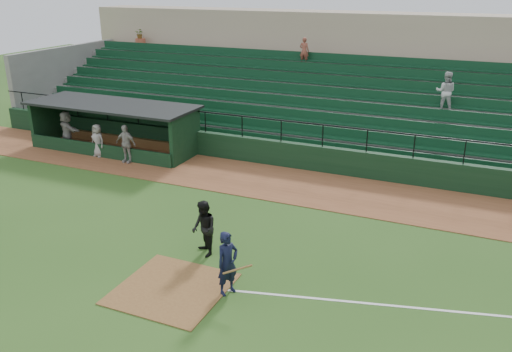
% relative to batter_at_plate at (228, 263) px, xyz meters
% --- Properties ---
extents(ground, '(90.00, 90.00, 0.00)m').
position_rel_batter_at_plate_xyz_m(ground, '(-1.56, 0.52, -0.94)').
color(ground, '#294E19').
rests_on(ground, ground).
extents(warning_track, '(40.00, 4.00, 0.03)m').
position_rel_batter_at_plate_xyz_m(warning_track, '(-1.56, 8.52, -0.93)').
color(warning_track, brown).
rests_on(warning_track, ground).
extents(home_plate_dirt, '(3.00, 3.00, 0.03)m').
position_rel_batter_at_plate_xyz_m(home_plate_dirt, '(-1.56, -0.48, -0.93)').
color(home_plate_dirt, brown).
rests_on(home_plate_dirt, ground).
extents(foul_line, '(17.49, 4.44, 0.01)m').
position_rel_batter_at_plate_xyz_m(foul_line, '(6.44, 1.72, -0.94)').
color(foul_line, white).
rests_on(foul_line, ground).
extents(stadium_structure, '(38.00, 13.08, 6.40)m').
position_rel_batter_at_plate_xyz_m(stadium_structure, '(-1.56, 16.98, 1.36)').
color(stadium_structure, black).
rests_on(stadium_structure, ground).
extents(dugout, '(8.90, 3.20, 2.42)m').
position_rel_batter_at_plate_xyz_m(dugout, '(-11.31, 10.08, 0.39)').
color(dugout, black).
rests_on(dugout, ground).
extents(batter_at_plate, '(1.15, 0.81, 1.88)m').
position_rel_batter_at_plate_xyz_m(batter_at_plate, '(0.00, 0.00, 0.00)').
color(batter_at_plate, black).
rests_on(batter_at_plate, ground).
extents(umpire, '(1.12, 1.11, 1.83)m').
position_rel_batter_at_plate_xyz_m(umpire, '(-1.68, 1.69, -0.03)').
color(umpire, black).
rests_on(umpire, ground).
extents(dugout_player_a, '(1.09, 0.46, 1.85)m').
position_rel_batter_at_plate_xyz_m(dugout_player_a, '(-9.48, 8.14, 0.01)').
color(dugout_player_a, '#A49F99').
rests_on(dugout_player_a, warning_track).
extents(dugout_player_b, '(0.87, 0.64, 1.64)m').
position_rel_batter_at_plate_xyz_m(dugout_player_b, '(-11.30, 8.33, -0.09)').
color(dugout_player_b, gray).
rests_on(dugout_player_b, warning_track).
extents(dugout_player_c, '(1.91, 1.27, 1.98)m').
position_rel_batter_at_plate_xyz_m(dugout_player_c, '(-13.62, 8.78, 0.08)').
color(dugout_player_c, gray).
rests_on(dugout_player_c, warning_track).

